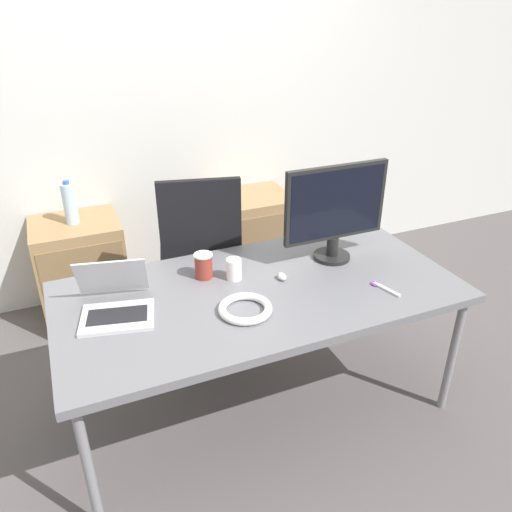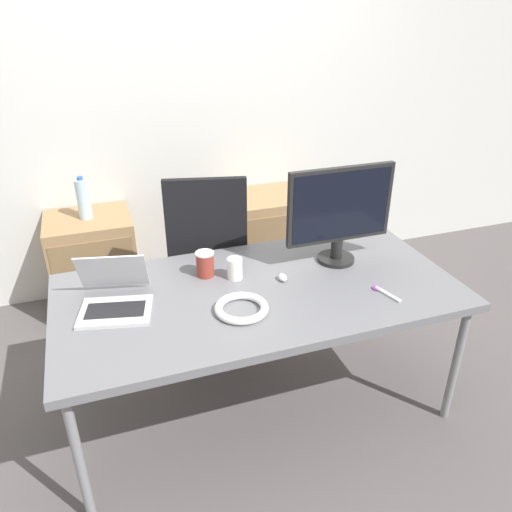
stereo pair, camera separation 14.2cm
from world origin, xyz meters
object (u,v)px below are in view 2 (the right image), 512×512
object	(u,v)px
cabinet_left	(95,265)
coffee_cup_white	(235,268)
mouse	(283,277)
cabinet_right	(265,239)
laptop_center	(115,298)
cable_coil	(241,308)
office_chair	(209,274)
monitor	(340,212)
water_bottle	(83,199)
coffee_cup_brown	(205,264)

from	to	relation	value
cabinet_left	coffee_cup_white	bearing A→B (deg)	-59.16
mouse	cabinet_right	bearing A→B (deg)	73.74
cabinet_left	mouse	bearing A→B (deg)	-54.11
laptop_center	cable_coil	xyz separation A→B (m)	(0.51, -0.21, -0.03)
office_chair	laptop_center	bearing A→B (deg)	-130.94
laptop_center	monitor	world-z (taller)	monitor
water_bottle	laptop_center	world-z (taller)	water_bottle
coffee_cup_brown	cable_coil	distance (m)	0.37
monitor	coffee_cup_white	distance (m)	0.59
cabinet_left	mouse	distance (m)	1.52
coffee_cup_brown	cabinet_right	bearing A→B (deg)	56.14
water_bottle	coffee_cup_brown	xyz separation A→B (m)	(0.52, -1.02, -0.03)
cable_coil	laptop_center	bearing A→B (deg)	157.22
mouse	coffee_cup_white	size ratio (longest dim) A/B	0.56
cabinet_left	cable_coil	world-z (taller)	cable_coil
cabinet_right	office_chair	bearing A→B (deg)	-137.75
monitor	coffee_cup_brown	bearing A→B (deg)	174.08
cabinet_right	water_bottle	world-z (taller)	water_bottle
monitor	cable_coil	size ratio (longest dim) A/B	2.35
laptop_center	cabinet_left	bearing A→B (deg)	94.05
laptop_center	mouse	bearing A→B (deg)	-1.92
monitor	coffee_cup_white	bearing A→B (deg)	-179.86
cabinet_left	office_chair	bearing A→B (deg)	-37.06
office_chair	monitor	distance (m)	0.98
cabinet_left	cable_coil	size ratio (longest dim) A/B	2.87
cabinet_left	laptop_center	bearing A→B (deg)	-85.95
coffee_cup_white	laptop_center	bearing A→B (deg)	-172.80
water_bottle	laptop_center	size ratio (longest dim) A/B	0.70
cabinet_right	monitor	xyz separation A→B (m)	(-0.01, -1.09, 0.64)
coffee_cup_white	water_bottle	bearing A→B (deg)	120.79
office_chair	mouse	distance (m)	0.78
cable_coil	water_bottle	bearing A→B (deg)	113.28
laptop_center	mouse	distance (m)	0.78
cabinet_right	water_bottle	size ratio (longest dim) A/B	2.47
coffee_cup_brown	cable_coil	bearing A→B (deg)	-78.86
mouse	coffee_cup_brown	size ratio (longest dim) A/B	0.47
office_chair	monitor	xyz separation A→B (m)	(0.54, -0.59, 0.57)
cabinet_right	mouse	bearing A→B (deg)	-106.26
cable_coil	coffee_cup_white	bearing A→B (deg)	78.60
office_chair	cable_coil	bearing A→B (deg)	-94.27
coffee_cup_white	cabinet_right	bearing A→B (deg)	63.00
laptop_center	cable_coil	bearing A→B (deg)	-22.78
office_chair	coffee_cup_white	world-z (taller)	office_chair
monitor	cabinet_right	bearing A→B (deg)	89.44
water_bottle	laptop_center	distance (m)	1.17
mouse	cable_coil	xyz separation A→B (m)	(-0.27, -0.19, 0.00)
cable_coil	mouse	bearing A→B (deg)	35.24
laptop_center	mouse	xyz separation A→B (m)	(0.78, -0.03, -0.03)
mouse	coffee_cup_brown	world-z (taller)	coffee_cup_brown
cabinet_left	laptop_center	size ratio (longest dim) A/B	1.74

